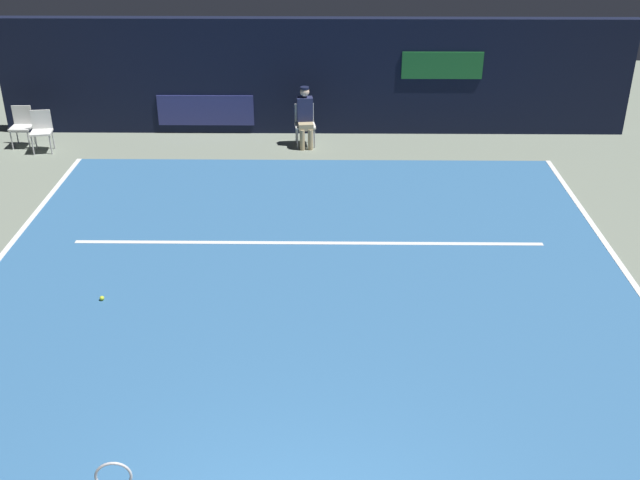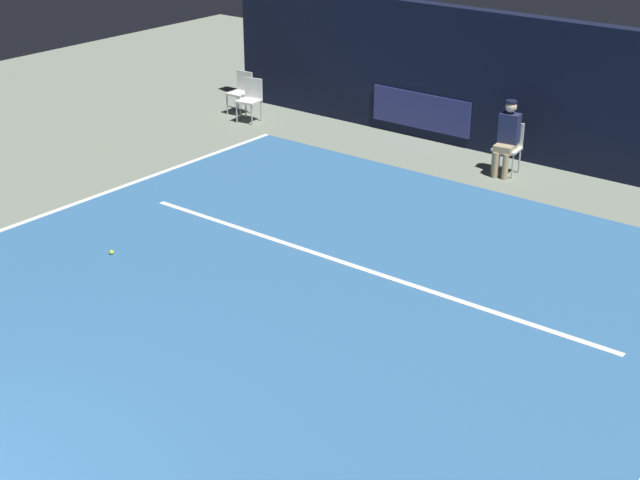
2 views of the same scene
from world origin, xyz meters
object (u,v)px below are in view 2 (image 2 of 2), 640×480
Objects in this scene: line_judge_on_chair at (508,137)px; tennis_ball at (112,252)px; courtside_chair_far at (241,90)px; courtside_chair_near at (250,97)px.

line_judge_on_chair is 19.41× the size of tennis_ball.
courtside_chair_far is 7.37m from tennis_ball.
line_judge_on_chair is 6.23m from courtside_chair_far.
courtside_chair_far is at bearing 117.91° from tennis_ball.
line_judge_on_chair is 7.16m from tennis_ball.
line_judge_on_chair reaches higher than tennis_ball.
courtside_chair_near is (-5.69, -0.36, -0.18)m from line_judge_on_chair.
courtside_chair_near is 12.94× the size of tennis_ball.
courtside_chair_far is 12.94× the size of tennis_ball.
courtside_chair_near is 1.00× the size of courtside_chair_far.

